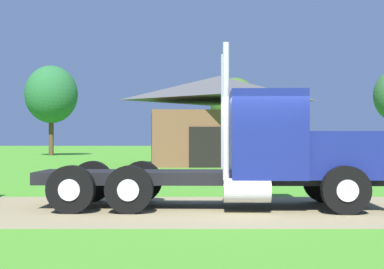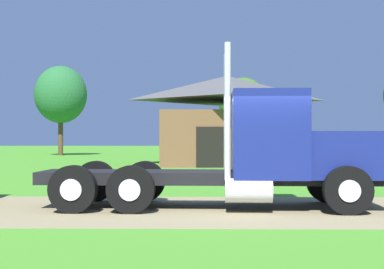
# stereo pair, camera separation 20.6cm
# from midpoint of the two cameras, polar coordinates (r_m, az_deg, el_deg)

# --- Properties ---
(ground_plane) EXTENTS (200.00, 200.00, 0.00)m
(ground_plane) POSITION_cam_midpoint_polar(r_m,az_deg,el_deg) (13.28, 6.60, -7.31)
(ground_plane) COLOR #468E25
(dirt_track) EXTENTS (120.00, 5.57, 0.01)m
(dirt_track) POSITION_cam_midpoint_polar(r_m,az_deg,el_deg) (13.28, 6.60, -7.29)
(dirt_track) COLOR #8C7F58
(dirt_track) RESTS_ON ground_plane
(truck_foreground_white) EXTENTS (7.94, 2.85, 3.68)m
(truck_foreground_white) POSITION_cam_midpoint_polar(r_m,az_deg,el_deg) (13.56, 7.30, -1.90)
(truck_foreground_white) COLOR black
(truck_foreground_white) RESTS_ON ground_plane
(shed_building) EXTENTS (9.22, 9.00, 5.37)m
(shed_building) POSITION_cam_midpoint_polar(r_m,az_deg,el_deg) (35.44, 3.61, 1.32)
(shed_building) COLOR brown
(shed_building) RESTS_ON ground_plane
(tree_left) EXTENTS (4.72, 4.72, 8.12)m
(tree_left) POSITION_cam_midpoint_polar(r_m,az_deg,el_deg) (54.35, -12.59, 3.81)
(tree_left) COLOR #513823
(tree_left) RESTS_ON ground_plane
(tree_mid) EXTENTS (3.99, 3.99, 6.53)m
(tree_mid) POSITION_cam_midpoint_polar(r_m,az_deg,el_deg) (48.11, 5.14, 2.92)
(tree_mid) COLOR #513823
(tree_mid) RESTS_ON ground_plane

